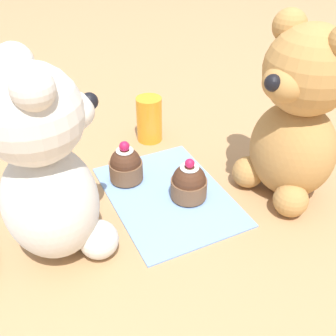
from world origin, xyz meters
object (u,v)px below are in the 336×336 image
(cupcake_near_tan_bear, at_px, (189,183))
(juice_glass, at_px, (149,119))
(teddy_bear_tan, at_px, (297,117))
(cupcake_near_cream_bear, at_px, (126,165))
(teddy_bear_cream, at_px, (47,169))

(cupcake_near_tan_bear, height_order, juice_glass, juice_glass)
(teddy_bear_tan, xyz_separation_m, juice_glass, (0.24, 0.13, -0.09))
(cupcake_near_cream_bear, xyz_separation_m, juice_glass, (0.11, -0.09, 0.01))
(cupcake_near_cream_bear, distance_m, juice_glass, 0.14)
(teddy_bear_cream, xyz_separation_m, teddy_bear_tan, (-0.04, -0.36, 0.01))
(cupcake_near_cream_bear, height_order, juice_glass, juice_glass)
(cupcake_near_cream_bear, height_order, cupcake_near_tan_bear, cupcake_near_cream_bear)
(teddy_bear_tan, relative_size, juice_glass, 3.14)
(cupcake_near_tan_bear, distance_m, juice_glass, 0.20)
(cupcake_near_tan_bear, xyz_separation_m, juice_glass, (0.20, -0.02, 0.01))
(teddy_bear_tan, height_order, juice_glass, teddy_bear_tan)
(teddy_bear_tan, bearing_deg, teddy_bear_cream, -106.12)
(juice_glass, bearing_deg, teddy_bear_cream, 132.72)
(teddy_bear_tan, bearing_deg, cupcake_near_tan_bear, -117.60)
(teddy_bear_cream, distance_m, juice_glass, 0.32)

